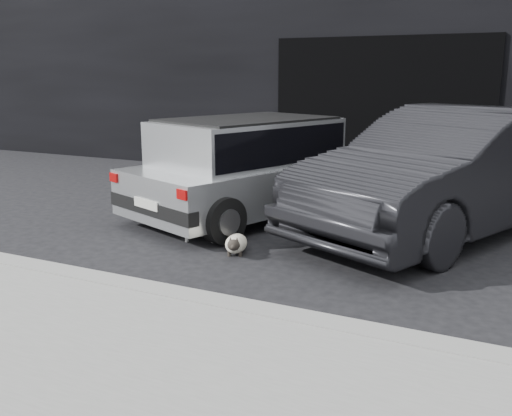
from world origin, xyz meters
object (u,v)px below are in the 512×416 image
at_px(silver_hatchback, 253,163).
at_px(cat_white, 204,226).
at_px(cat_siamese, 236,244).
at_px(second_car, 451,171).

relative_size(silver_hatchback, cat_white, 5.40).
xyz_separation_m(silver_hatchback, cat_siamese, (0.62, -1.69, -0.63)).
relative_size(cat_siamese, cat_white, 0.90).
bearing_deg(silver_hatchback, second_car, 26.13).
xyz_separation_m(silver_hatchback, cat_white, (0.04, -1.41, -0.56)).
height_order(silver_hatchback, cat_white, silver_hatchback).
distance_m(second_car, cat_siamese, 2.86).
bearing_deg(cat_siamese, cat_white, -47.01).
height_order(second_car, cat_siamese, second_car).
bearing_deg(silver_hatchback, cat_white, -67.78).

